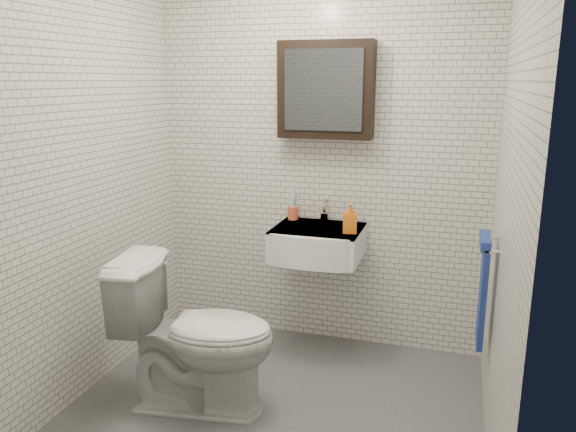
{
  "coord_description": "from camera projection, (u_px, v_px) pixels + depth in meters",
  "views": [
    {
      "loc": [
        0.89,
        -2.57,
        1.76
      ],
      "look_at": [
        -0.05,
        0.45,
        0.99
      ],
      "focal_mm": 35.0,
      "sensor_mm": 36.0,
      "label": 1
    }
  ],
  "objects": [
    {
      "name": "ground",
      "position": [
        272.0,
        411.0,
        3.06
      ],
      "size": [
        2.2,
        2.0,
        0.01
      ],
      "primitive_type": "cube",
      "color": "#4F5156",
      "rests_on": "ground"
    },
    {
      "name": "room_shell",
      "position": [
        270.0,
        143.0,
        2.71
      ],
      "size": [
        2.22,
        2.02,
        2.51
      ],
      "color": "silver",
      "rests_on": "ground"
    },
    {
      "name": "washbasin",
      "position": [
        316.0,
        243.0,
        3.54
      ],
      "size": [
        0.55,
        0.5,
        0.2
      ],
      "color": "white",
      "rests_on": "room_shell"
    },
    {
      "name": "faucet",
      "position": [
        324.0,
        212.0,
        3.69
      ],
      "size": [
        0.06,
        0.2,
        0.15
      ],
      "color": "silver",
      "rests_on": "washbasin"
    },
    {
      "name": "mirror_cabinet",
      "position": [
        326.0,
        90.0,
        3.5
      ],
      "size": [
        0.6,
        0.15,
        0.6
      ],
      "color": "black",
      "rests_on": "room_shell"
    },
    {
      "name": "towel_rail",
      "position": [
        483.0,
        286.0,
        2.91
      ],
      "size": [
        0.09,
        0.3,
        0.58
      ],
      "color": "silver",
      "rests_on": "room_shell"
    },
    {
      "name": "toothbrush_cup",
      "position": [
        293.0,
        212.0,
        3.76
      ],
      "size": [
        0.07,
        0.07,
        0.19
      ],
      "rotation": [
        0.0,
        0.0,
        0.01
      ],
      "color": "#CE5133",
      "rests_on": "washbasin"
    },
    {
      "name": "soap_bottle",
      "position": [
        350.0,
        218.0,
        3.42
      ],
      "size": [
        0.1,
        0.1,
        0.19
      ],
      "primitive_type": "imported",
      "rotation": [
        0.0,
        0.0,
        0.17
      ],
      "color": "#DB5617",
      "rests_on": "washbasin"
    },
    {
      "name": "toilet",
      "position": [
        197.0,
        334.0,
        3.02
      ],
      "size": [
        0.9,
        0.59,
        0.85
      ],
      "primitive_type": "imported",
      "rotation": [
        0.0,
        0.0,
        1.72
      ],
      "color": "silver",
      "rests_on": "ground"
    }
  ]
}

